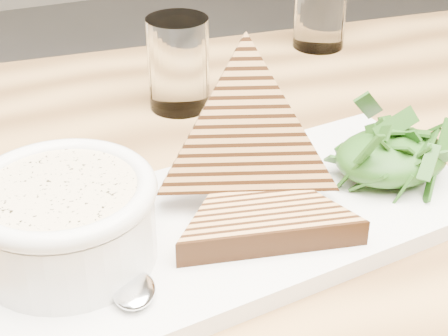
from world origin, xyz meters
name	(u,v)px	position (x,y,z in m)	size (l,w,h in m)	color
table_top	(280,208)	(0.12, 0.11, 0.71)	(1.14, 0.76, 0.04)	#B28147
table_leg_br	(445,213)	(0.64, 0.44, 0.34)	(0.06, 0.06, 0.69)	#B28147
platter	(234,224)	(0.06, 0.07, 0.73)	(0.41, 0.19, 0.02)	white
soup_bowl	(66,228)	(-0.08, 0.07, 0.77)	(0.13, 0.13, 0.05)	white
soup	(61,193)	(-0.08, 0.07, 0.80)	(0.11, 0.11, 0.01)	beige
bowl_rim	(61,191)	(-0.08, 0.07, 0.80)	(0.13, 0.13, 0.01)	white
sandwich_flat	(261,212)	(0.07, 0.05, 0.75)	(0.17, 0.17, 0.02)	#BD854C
sandwich_lean	(247,139)	(0.08, 0.09, 0.80)	(0.17, 0.17, 0.09)	#BD854C
salad_base	(391,156)	(0.21, 0.07, 0.76)	(0.10, 0.08, 0.04)	#15370F
arugula_pile	(392,149)	(0.21, 0.07, 0.77)	(0.11, 0.10, 0.05)	#2A5618
spoon_bowl	(134,290)	(-0.04, 0.01, 0.75)	(0.03, 0.04, 0.01)	silver
glass_near	(178,64)	(0.10, 0.30, 0.78)	(0.07, 0.07, 0.10)	white
glass_far	(320,8)	(0.33, 0.40, 0.78)	(0.07, 0.07, 0.10)	white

